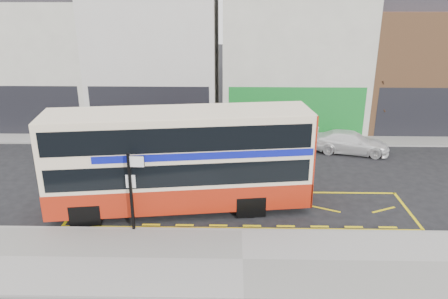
{
  "coord_description": "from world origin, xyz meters",
  "views": [
    {
      "loc": [
        -0.35,
        -14.86,
        8.72
      ],
      "look_at": [
        -0.72,
        2.0,
        2.5
      ],
      "focal_mm": 35.0,
      "sensor_mm": 36.0,
      "label": 1
    }
  ],
  "objects_px": {
    "car_grey": "(181,140)",
    "street_tree_right": "(381,86)",
    "double_decker_bus": "(181,159)",
    "car_white": "(351,142)",
    "car_silver": "(118,133)",
    "bus_stop_post": "(132,185)"
  },
  "relations": [
    {
      "from": "car_grey",
      "to": "street_tree_right",
      "type": "height_order",
      "value": "street_tree_right"
    },
    {
      "from": "double_decker_bus",
      "to": "car_white",
      "type": "distance_m",
      "value": 11.26
    },
    {
      "from": "car_silver",
      "to": "car_white",
      "type": "relative_size",
      "value": 1.0
    },
    {
      "from": "bus_stop_post",
      "to": "car_grey",
      "type": "xyz_separation_m",
      "value": [
        0.75,
        8.68,
        -1.27
      ]
    },
    {
      "from": "car_silver",
      "to": "car_white",
      "type": "height_order",
      "value": "car_silver"
    },
    {
      "from": "bus_stop_post",
      "to": "car_grey",
      "type": "bearing_deg",
      "value": 87.01
    },
    {
      "from": "double_decker_bus",
      "to": "car_grey",
      "type": "relative_size",
      "value": 2.5
    },
    {
      "from": "double_decker_bus",
      "to": "car_silver",
      "type": "xyz_separation_m",
      "value": [
        -4.68,
        7.97,
        -1.51
      ]
    },
    {
      "from": "bus_stop_post",
      "to": "car_silver",
      "type": "xyz_separation_m",
      "value": [
        -3.12,
        9.95,
        -1.27
      ]
    },
    {
      "from": "double_decker_bus",
      "to": "car_silver",
      "type": "relative_size",
      "value": 2.58
    },
    {
      "from": "car_grey",
      "to": "car_white",
      "type": "height_order",
      "value": "car_grey"
    },
    {
      "from": "double_decker_bus",
      "to": "car_grey",
      "type": "distance_m",
      "value": 6.91
    },
    {
      "from": "car_silver",
      "to": "car_grey",
      "type": "relative_size",
      "value": 0.97
    },
    {
      "from": "car_grey",
      "to": "car_white",
      "type": "distance_m",
      "value": 9.57
    },
    {
      "from": "car_grey",
      "to": "car_white",
      "type": "bearing_deg",
      "value": -93.66
    },
    {
      "from": "double_decker_bus",
      "to": "street_tree_right",
      "type": "relative_size",
      "value": 2.35
    },
    {
      "from": "bus_stop_post",
      "to": "car_white",
      "type": "bearing_deg",
      "value": 42.68
    },
    {
      "from": "double_decker_bus",
      "to": "car_white",
      "type": "xyz_separation_m",
      "value": [
        8.76,
        6.89,
        -1.61
      ]
    },
    {
      "from": "car_grey",
      "to": "car_white",
      "type": "xyz_separation_m",
      "value": [
        9.57,
        0.2,
        -0.11
      ]
    },
    {
      "from": "street_tree_right",
      "to": "double_decker_bus",
      "type": "bearing_deg",
      "value": -137.71
    },
    {
      "from": "car_white",
      "to": "bus_stop_post",
      "type": "bearing_deg",
      "value": 143.69
    },
    {
      "from": "car_silver",
      "to": "car_grey",
      "type": "xyz_separation_m",
      "value": [
        3.87,
        -1.27,
        -0.0
      ]
    }
  ]
}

